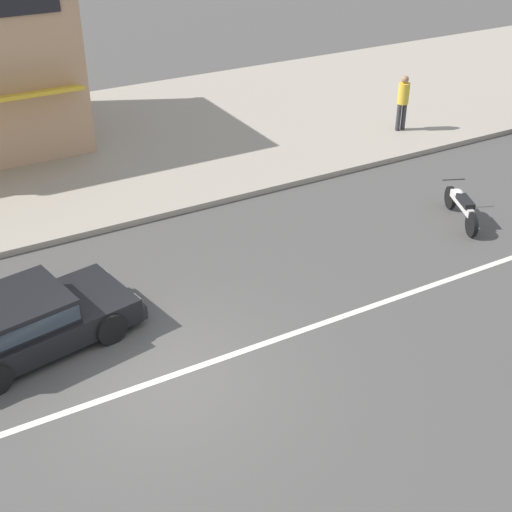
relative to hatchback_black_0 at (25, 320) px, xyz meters
The scene contains 6 objects.
ground_plane 2.73m from the hatchback_black_0, 48.36° to the right, with size 160.00×160.00×0.00m, color #4C4947.
lane_centre_stripe 2.73m from the hatchback_black_0, 48.36° to the right, with size 50.40×0.14×0.01m, color silver.
kerb_strip 8.66m from the hatchback_black_0, 78.15° to the left, with size 68.00×10.00×0.15m, color #9E9384.
hatchback_black_0 is the anchor object (origin of this frame).
motorcycle_0 10.22m from the hatchback_black_0, ahead, with size 0.97×1.88×0.80m.
pedestrian_near_clock 13.64m from the hatchback_black_0, 21.99° to the left, with size 0.34×0.34×1.69m.
Camera 1 is at (-3.22, -8.96, 8.00)m, focal length 50.00 mm.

